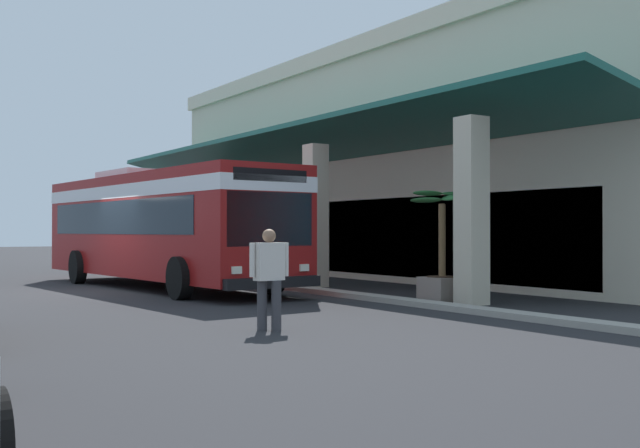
{
  "coord_description": "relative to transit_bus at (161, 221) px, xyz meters",
  "views": [
    {
      "loc": [
        19.92,
        -5.86,
        1.59
      ],
      "look_at": [
        4.42,
        4.18,
        1.76
      ],
      "focal_mm": 42.53,
      "sensor_mm": 36.0,
      "label": 1
    }
  ],
  "objects": [
    {
      "name": "transit_bus",
      "position": [
        0.0,
        0.0,
        0.0
      ],
      "size": [
        11.37,
        3.39,
        3.34
      ],
      "color": "maroon",
      "rests_on": "ground"
    },
    {
      "name": "ground",
      "position": [
        0.22,
        6.11,
        -1.85
      ],
      "size": [
        120.0,
        120.0,
        0.0
      ],
      "primitive_type": "plane",
      "color": "#262628"
    },
    {
      "name": "plaza_building",
      "position": [
        -1.08,
        12.33,
        2.13
      ],
      "size": [
        25.22,
        14.64,
        7.95
      ],
      "color": "beige",
      "rests_on": "ground"
    },
    {
      "name": "pedestrian",
      "position": [
        9.6,
        -1.89,
        -0.95
      ],
      "size": [
        0.32,
        0.66,
        1.62
      ],
      "color": "#38383D",
      "rests_on": "ground"
    },
    {
      "name": "curb_strip",
      "position": [
        -1.08,
        2.7,
        -1.79
      ],
      "size": [
        29.9,
        0.5,
        0.12
      ],
      "primitive_type": "cube",
      "color": "#9E998E",
      "rests_on": "ground"
    },
    {
      "name": "potted_palm",
      "position": [
        7.16,
        3.97,
        -1.22
      ],
      "size": [
        1.83,
        1.83,
        2.52
      ],
      "color": "gray",
      "rests_on": "ground"
    }
  ]
}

